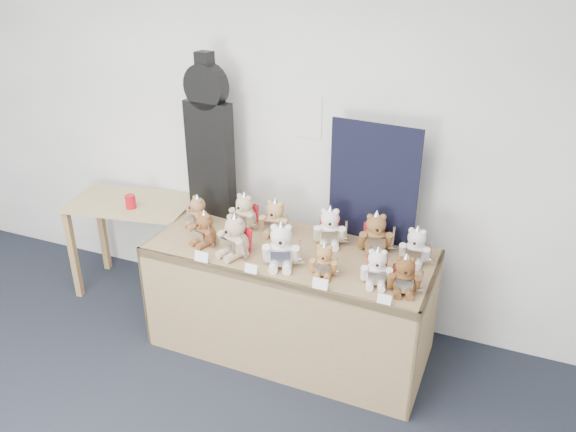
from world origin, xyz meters
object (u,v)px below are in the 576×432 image
at_px(teddy_back_centre_left, 275,219).
at_px(teddy_back_far_left, 197,213).
at_px(side_table, 133,215).
at_px(teddy_back_end, 416,247).
at_px(teddy_front_far_left, 204,230).
at_px(teddy_front_right, 324,261).
at_px(teddy_front_end, 405,276).
at_px(guitar_case, 209,139).
at_px(teddy_front_centre, 281,247).
at_px(teddy_back_right, 376,234).
at_px(teddy_front_left, 235,237).
at_px(teddy_back_left, 244,213).
at_px(teddy_back_centre_right, 330,228).
at_px(display_table, 285,276).
at_px(teddy_front_far_right, 377,268).
at_px(red_cup, 131,202).

relative_size(teddy_back_centre_left, teddy_back_far_left, 1.11).
xyz_separation_m(side_table, teddy_back_end, (2.26, -0.08, 0.23)).
bearing_deg(teddy_front_far_left, teddy_front_right, 13.68).
bearing_deg(teddy_front_end, guitar_case, 148.03).
xyz_separation_m(teddy_front_far_left, teddy_back_centre_left, (0.38, 0.32, 0.01)).
height_order(teddy_front_centre, teddy_back_centre_left, teddy_front_centre).
xyz_separation_m(guitar_case, teddy_back_right, (1.28, -0.12, -0.46)).
height_order(teddy_front_centre, teddy_back_end, teddy_front_centre).
relative_size(teddy_front_far_left, teddy_front_left, 0.83).
distance_m(teddy_front_left, teddy_front_right, 0.62).
relative_size(teddy_front_end, teddy_back_left, 0.91).
bearing_deg(guitar_case, teddy_front_far_left, -60.20).
relative_size(teddy_back_left, teddy_back_centre_left, 1.01).
height_order(teddy_front_far_left, teddy_front_right, teddy_front_far_left).
xyz_separation_m(teddy_back_left, teddy_back_centre_right, (0.64, -0.00, 0.00)).
bearing_deg(teddy_back_left, display_table, -20.10).
relative_size(teddy_front_end, teddy_back_right, 0.87).
relative_size(teddy_front_right, teddy_back_right, 0.77).
relative_size(teddy_front_far_left, teddy_back_centre_left, 0.91).
bearing_deg(teddy_back_right, side_table, 159.25).
xyz_separation_m(display_table, teddy_back_end, (0.80, 0.22, 0.28)).
height_order(teddy_front_right, teddy_front_far_right, teddy_front_far_right).
distance_m(teddy_back_centre_left, teddy_back_centre_right, 0.40).
bearing_deg(side_table, red_cup, -60.95).
relative_size(red_cup, teddy_front_end, 0.40).
bearing_deg(guitar_case, teddy_back_centre_left, -7.75).
bearing_deg(side_table, teddy_back_left, -12.71).
distance_m(teddy_front_left, teddy_back_centre_right, 0.64).
bearing_deg(teddy_back_far_left, teddy_back_left, 50.17).
height_order(guitar_case, teddy_front_left, guitar_case).
bearing_deg(guitar_case, red_cup, -155.60).
distance_m(teddy_front_far_right, teddy_back_centre_left, 0.89).
bearing_deg(guitar_case, side_table, -166.29).
relative_size(teddy_front_far_left, teddy_back_centre_right, 0.88).
height_order(teddy_front_right, teddy_back_far_left, teddy_back_far_left).
bearing_deg(teddy_front_left, side_table, 179.38).
bearing_deg(teddy_back_right, red_cup, 162.52).
bearing_deg(teddy_front_right, teddy_back_centre_right, 93.81).
bearing_deg(teddy_back_right, guitar_case, 154.95).
distance_m(side_table, teddy_back_right, 2.00).
bearing_deg(teddy_front_far_right, teddy_back_centre_left, 143.46).
bearing_deg(teddy_front_left, red_cup, -176.95).
relative_size(teddy_front_left, teddy_front_centre, 0.97).
relative_size(red_cup, teddy_front_centre, 0.32).
xyz_separation_m(guitar_case, teddy_front_centre, (0.79, -0.53, -0.45)).
xyz_separation_m(teddy_back_centre_right, teddy_back_right, (0.31, 0.02, 0.00)).
bearing_deg(teddy_front_right, teddy_front_centre, 168.88).
height_order(guitar_case, teddy_back_far_left, guitar_case).
bearing_deg(red_cup, teddy_front_centre, -13.45).
distance_m(display_table, teddy_back_centre_left, 0.42).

